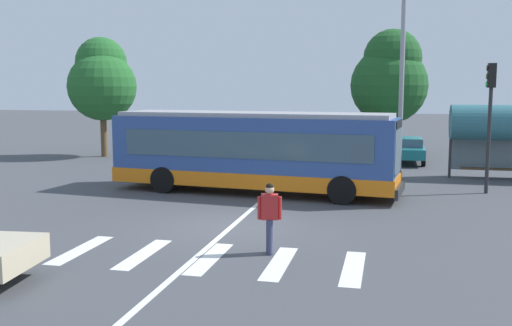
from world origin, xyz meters
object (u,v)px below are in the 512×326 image
object	(u,v)px
city_transit_bus	(254,151)
traffic_light_far_corner	(490,107)
parked_car_black	(310,146)
parked_car_teal	(406,148)
pedestrian_crossing_street	(270,214)
background_tree_left	(102,80)
twin_arm_street_lamp	(402,58)
parked_car_charcoal	(262,145)
parked_car_champagne	(356,148)
bus_stop_shelter	(508,124)
background_tree_right	(390,77)

from	to	relation	value
city_transit_bus	traffic_light_far_corner	distance (m)	8.97
parked_car_black	parked_car_teal	bearing A→B (deg)	-3.97
pedestrian_crossing_street	background_tree_left	bearing A→B (deg)	127.35
parked_car_teal	twin_arm_street_lamp	xyz separation A→B (m)	(-0.46, -6.04, 4.49)
pedestrian_crossing_street	parked_car_charcoal	xyz separation A→B (m)	(-4.34, 18.97, -0.20)
parked_car_champagne	parked_car_teal	distance (m)	2.67
bus_stop_shelter	twin_arm_street_lamp	xyz separation A→B (m)	(-4.54, -0.95, 2.84)
pedestrian_crossing_street	parked_car_charcoal	bearing A→B (deg)	102.90
parked_car_champagne	bus_stop_shelter	xyz separation A→B (m)	(6.73, -4.83, 1.65)
parked_car_charcoal	parked_car_champagne	xyz separation A→B (m)	(5.33, -0.56, 0.00)
parked_car_champagne	traffic_light_far_corner	xyz separation A→B (m)	(5.38, -8.58, 2.50)
background_tree_left	traffic_light_far_corner	bearing A→B (deg)	-21.69
parked_car_champagne	parked_car_charcoal	bearing A→B (deg)	174.05
traffic_light_far_corner	pedestrian_crossing_street	bearing A→B (deg)	-122.90
bus_stop_shelter	twin_arm_street_lamp	distance (m)	5.43
parked_car_champagne	twin_arm_street_lamp	distance (m)	7.64
city_transit_bus	parked_car_black	xyz separation A→B (m)	(0.68, 11.03, -0.82)
parked_car_teal	city_transit_bus	bearing A→B (deg)	-118.95
parked_car_teal	background_tree_left	world-z (taller)	background_tree_left
traffic_light_far_corner	bus_stop_shelter	world-z (taller)	traffic_light_far_corner
parked_car_charcoal	background_tree_right	size ratio (longest dim) A/B	0.60
city_transit_bus	background_tree_left	world-z (taller)	background_tree_left
background_tree_left	background_tree_right	xyz separation A→B (m)	(16.21, 5.80, 0.16)
parked_car_black	background_tree_right	size ratio (longest dim) A/B	0.61
background_tree_right	background_tree_left	bearing A→B (deg)	-160.32
background_tree_right	parked_car_black	bearing A→B (deg)	-133.30
pedestrian_crossing_street	background_tree_right	xyz separation A→B (m)	(2.67, 23.54, 3.66)
pedestrian_crossing_street	twin_arm_street_lamp	bearing A→B (deg)	75.89
parked_car_charcoal	parked_car_teal	xyz separation A→B (m)	(7.98, -0.29, 0.00)
traffic_light_far_corner	twin_arm_street_lamp	xyz separation A→B (m)	(-3.18, 2.81, 1.99)
background_tree_left	bus_stop_shelter	bearing A→B (deg)	-11.07
background_tree_right	traffic_light_far_corner	bearing A→B (deg)	-74.94
parked_car_champagne	traffic_light_far_corner	bearing A→B (deg)	-57.94
traffic_light_far_corner	parked_car_champagne	bearing A→B (deg)	122.06
bus_stop_shelter	background_tree_right	xyz separation A→B (m)	(-5.05, 9.96, 2.21)
twin_arm_street_lamp	background_tree_right	xyz separation A→B (m)	(-0.51, 10.90, -0.63)
parked_car_teal	traffic_light_far_corner	world-z (taller)	traffic_light_far_corner
pedestrian_crossing_street	parked_car_teal	xyz separation A→B (m)	(3.64, 18.67, -0.20)
parked_car_champagne	background_tree_right	size ratio (longest dim) A/B	0.60
pedestrian_crossing_street	bus_stop_shelter	distance (m)	15.69
parked_car_teal	twin_arm_street_lamp	size ratio (longest dim) A/B	0.53
pedestrian_crossing_street	parked_car_champagne	bearing A→B (deg)	86.95
traffic_light_far_corner	background_tree_right	distance (m)	14.27
pedestrian_crossing_street	bus_stop_shelter	world-z (taller)	bus_stop_shelter
parked_car_charcoal	parked_car_teal	distance (m)	7.99
twin_arm_street_lamp	city_transit_bus	bearing A→B (deg)	-139.58
parked_car_charcoal	background_tree_right	world-z (taller)	background_tree_right
pedestrian_crossing_street	parked_car_black	world-z (taller)	pedestrian_crossing_street
city_transit_bus	traffic_light_far_corner	size ratio (longest dim) A/B	2.28
parked_car_black	traffic_light_far_corner	bearing A→B (deg)	-49.24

